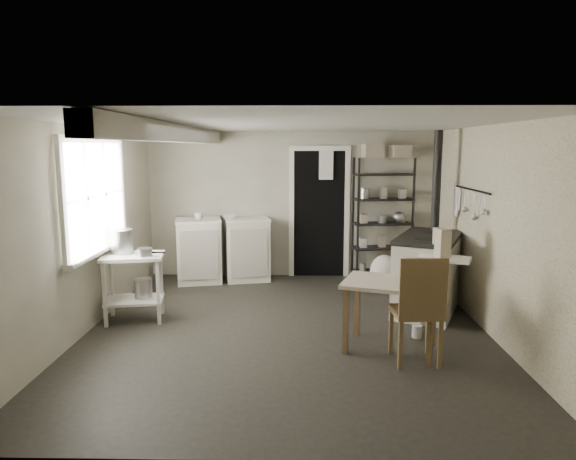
{
  "coord_description": "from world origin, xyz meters",
  "views": [
    {
      "loc": [
        0.12,
        -5.61,
        2.06
      ],
      "look_at": [
        0.0,
        0.3,
        1.1
      ],
      "focal_mm": 32.0,
      "sensor_mm": 36.0,
      "label": 1
    }
  ],
  "objects_px": {
    "stove": "(428,277)",
    "stockpot": "(121,242)",
    "prep_table": "(134,288)",
    "base_cabinets": "(223,251)",
    "chair": "(416,313)",
    "flour_sack": "(384,273)",
    "work_table": "(391,314)",
    "shelf_rack": "(383,219)"
  },
  "relations": [
    {
      "from": "stove",
      "to": "stockpot",
      "type": "bearing_deg",
      "value": -150.84
    },
    {
      "from": "prep_table",
      "to": "base_cabinets",
      "type": "xyz_separation_m",
      "value": [
        0.79,
        1.91,
        0.06
      ]
    },
    {
      "from": "chair",
      "to": "flour_sack",
      "type": "relative_size",
      "value": 2.1
    },
    {
      "from": "stockpot",
      "to": "base_cabinets",
      "type": "distance_m",
      "value": 2.1
    },
    {
      "from": "work_table",
      "to": "chair",
      "type": "bearing_deg",
      "value": -57.7
    },
    {
      "from": "chair",
      "to": "flour_sack",
      "type": "distance_m",
      "value": 2.58
    },
    {
      "from": "stockpot",
      "to": "work_table",
      "type": "height_order",
      "value": "stockpot"
    },
    {
      "from": "stockpot",
      "to": "base_cabinets",
      "type": "bearing_deg",
      "value": 62.49
    },
    {
      "from": "work_table",
      "to": "stove",
      "type": "bearing_deg",
      "value": 61.87
    },
    {
      "from": "prep_table",
      "to": "base_cabinets",
      "type": "distance_m",
      "value": 2.07
    },
    {
      "from": "stockpot",
      "to": "flour_sack",
      "type": "bearing_deg",
      "value": 21.65
    },
    {
      "from": "stockpot",
      "to": "work_table",
      "type": "relative_size",
      "value": 0.31
    },
    {
      "from": "shelf_rack",
      "to": "chair",
      "type": "xyz_separation_m",
      "value": [
        -0.18,
        -3.17,
        -0.47
      ]
    },
    {
      "from": "base_cabinets",
      "to": "chair",
      "type": "xyz_separation_m",
      "value": [
        2.3,
        -3.04,
        0.02
      ]
    },
    {
      "from": "stockpot",
      "to": "chair",
      "type": "xyz_separation_m",
      "value": [
        3.24,
        -1.23,
        -0.46
      ]
    },
    {
      "from": "base_cabinets",
      "to": "chair",
      "type": "relative_size",
      "value": 1.39
    },
    {
      "from": "shelf_rack",
      "to": "chair",
      "type": "distance_m",
      "value": 3.21
    },
    {
      "from": "shelf_rack",
      "to": "base_cabinets",
      "type": "bearing_deg",
      "value": 174.79
    },
    {
      "from": "prep_table",
      "to": "flour_sack",
      "type": "height_order",
      "value": "prep_table"
    },
    {
      "from": "stove",
      "to": "prep_table",
      "type": "bearing_deg",
      "value": -149.1
    },
    {
      "from": "base_cabinets",
      "to": "shelf_rack",
      "type": "relative_size",
      "value": 0.78
    },
    {
      "from": "prep_table",
      "to": "base_cabinets",
      "type": "bearing_deg",
      "value": 67.59
    },
    {
      "from": "base_cabinets",
      "to": "chair",
      "type": "distance_m",
      "value": 3.81
    },
    {
      "from": "shelf_rack",
      "to": "stove",
      "type": "bearing_deg",
      "value": -86.55
    },
    {
      "from": "work_table",
      "to": "flour_sack",
      "type": "xyz_separation_m",
      "value": [
        0.31,
        2.28,
        -0.14
      ]
    },
    {
      "from": "shelf_rack",
      "to": "stockpot",
      "type": "bearing_deg",
      "value": -158.56
    },
    {
      "from": "base_cabinets",
      "to": "stove",
      "type": "relative_size",
      "value": 1.2
    },
    {
      "from": "stockpot",
      "to": "shelf_rack",
      "type": "relative_size",
      "value": 0.16
    },
    {
      "from": "stove",
      "to": "chair",
      "type": "distance_m",
      "value": 1.65
    },
    {
      "from": "chair",
      "to": "work_table",
      "type": "bearing_deg",
      "value": 119.22
    },
    {
      "from": "prep_table",
      "to": "stockpot",
      "type": "height_order",
      "value": "stockpot"
    },
    {
      "from": "prep_table",
      "to": "work_table",
      "type": "relative_size",
      "value": 0.85
    },
    {
      "from": "stockpot",
      "to": "stove",
      "type": "xyz_separation_m",
      "value": [
        3.75,
        0.35,
        -0.5
      ]
    },
    {
      "from": "shelf_rack",
      "to": "flour_sack",
      "type": "relative_size",
      "value": 3.75
    },
    {
      "from": "shelf_rack",
      "to": "chair",
      "type": "height_order",
      "value": "shelf_rack"
    },
    {
      "from": "stove",
      "to": "work_table",
      "type": "height_order",
      "value": "stove"
    },
    {
      "from": "flour_sack",
      "to": "base_cabinets",
      "type": "bearing_deg",
      "value": 168.94
    },
    {
      "from": "shelf_rack",
      "to": "chair",
      "type": "relative_size",
      "value": 1.78
    },
    {
      "from": "shelf_rack",
      "to": "prep_table",
      "type": "bearing_deg",
      "value": -156.17
    },
    {
      "from": "shelf_rack",
      "to": "stove",
      "type": "distance_m",
      "value": 1.7
    },
    {
      "from": "prep_table",
      "to": "work_table",
      "type": "xyz_separation_m",
      "value": [
        2.9,
        -0.84,
        -0.02
      ]
    },
    {
      "from": "base_cabinets",
      "to": "flour_sack",
      "type": "xyz_separation_m",
      "value": [
        2.43,
        -0.47,
        -0.22
      ]
    }
  ]
}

